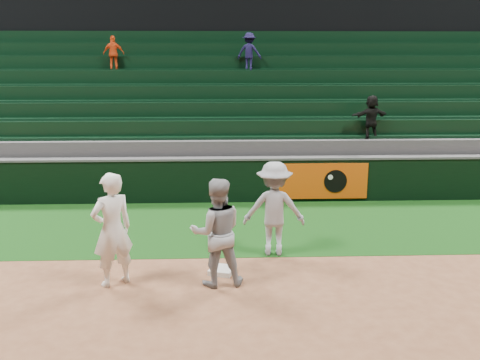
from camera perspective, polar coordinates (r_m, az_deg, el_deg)
name	(u,v)px	position (r m, az deg, el deg)	size (l,w,h in m)	color
ground	(210,276)	(10.15, -3.19, -10.24)	(70.00, 70.00, 0.00)	brown
foul_grass	(212,226)	(12.95, -2.98, -4.89)	(36.00, 4.20, 0.01)	#0C330C
upper_deck	(214,11)	(26.82, -2.76, 17.54)	(40.00, 12.00, 12.00)	black
first_base	(222,270)	(10.28, -1.95, -9.61)	(0.43, 0.43, 0.10)	silver
first_baseman	(112,230)	(9.72, -13.48, -5.18)	(0.75, 0.49, 2.06)	white
baserunner	(217,232)	(9.49, -2.49, -5.60)	(0.95, 0.74, 1.96)	#94979D
base_coach	(274,209)	(10.90, 3.66, -3.07)	(1.26, 0.72, 1.94)	#9598A2
field_wall	(214,179)	(14.90, -2.81, 0.07)	(36.00, 0.45, 1.25)	black
stadium_seating	(214,124)	(18.42, -2.82, 6.02)	(36.00, 5.95, 4.85)	#363639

